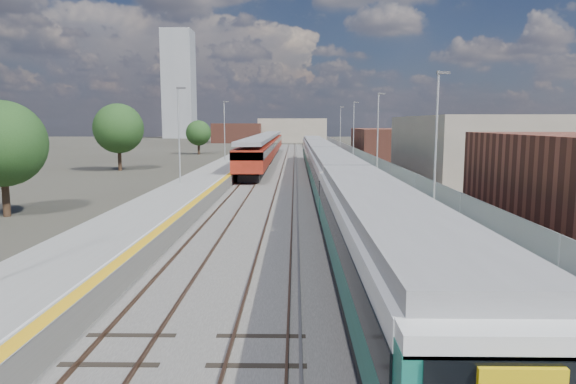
{
  "coord_description": "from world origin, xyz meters",
  "views": [
    {
      "loc": [
        -1.09,
        -6.22,
        5.75
      ],
      "look_at": [
        -1.46,
        20.07,
        2.2
      ],
      "focal_mm": 32.0,
      "sensor_mm": 36.0,
      "label": 1
    }
  ],
  "objects": [
    {
      "name": "ground",
      "position": [
        0.0,
        50.0,
        0.0
      ],
      "size": [
        320.0,
        320.0,
        0.0
      ],
      "primitive_type": "plane",
      "color": "#47443A",
      "rests_on": "ground"
    },
    {
      "name": "ballast_bed",
      "position": [
        -2.25,
        52.5,
        0.03
      ],
      "size": [
        10.5,
        155.0,
        0.06
      ],
      "primitive_type": "cube",
      "color": "#565451",
      "rests_on": "ground"
    },
    {
      "name": "tracks",
      "position": [
        -1.65,
        54.18,
        0.11
      ],
      "size": [
        8.96,
        160.0,
        0.17
      ],
      "color": "#4C3323",
      "rests_on": "ground"
    },
    {
      "name": "platform_right",
      "position": [
        5.28,
        52.49,
        0.54
      ],
      "size": [
        4.7,
        155.0,
        8.52
      ],
      "color": "slate",
      "rests_on": "ground"
    },
    {
      "name": "platform_left",
      "position": [
        -9.05,
        52.49,
        0.52
      ],
      "size": [
        4.3,
        155.0,
        8.52
      ],
      "color": "slate",
      "rests_on": "ground"
    },
    {
      "name": "buildings",
      "position": [
        -18.12,
        138.6,
        10.7
      ],
      "size": [
        72.0,
        185.5,
        40.0
      ],
      "color": "brown",
      "rests_on": "ground"
    },
    {
      "name": "green_train",
      "position": [
        1.5,
        38.14,
        2.16
      ],
      "size": [
        2.78,
        77.53,
        3.06
      ],
      "color": "black",
      "rests_on": "ground"
    },
    {
      "name": "red_train",
      "position": [
        -5.5,
        71.11,
        2.29
      ],
      "size": [
        3.07,
        62.25,
        3.88
      ],
      "color": "black",
      "rests_on": "ground"
    },
    {
      "name": "tree_a",
      "position": [
        -18.92,
        24.76,
        4.49
      ],
      "size": [
        5.26,
        5.26,
        7.13
      ],
      "color": "#382619",
      "rests_on": "ground"
    },
    {
      "name": "tree_b",
      "position": [
        -22.33,
        55.44,
        5.08
      ],
      "size": [
        5.95,
        5.95,
        8.06
      ],
      "color": "#382619",
      "rests_on": "ground"
    },
    {
      "name": "tree_c",
      "position": [
        -18.81,
        87.76,
        3.9
      ],
      "size": [
        4.58,
        4.58,
        6.2
      ],
      "color": "#382619",
      "rests_on": "ground"
    },
    {
      "name": "tree_d",
      "position": [
        24.62,
        69.12,
        3.37
      ],
      "size": [
        3.96,
        3.96,
        5.36
      ],
      "color": "#382619",
      "rests_on": "ground"
    }
  ]
}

